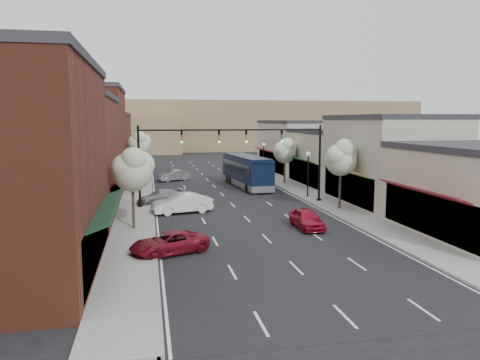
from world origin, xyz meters
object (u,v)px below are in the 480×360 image
signal_mast_right (295,152)px  tree_right_near (342,157)px  lamp_post_far (264,154)px  tree_right_far (285,150)px  parked_car_b (182,203)px  parked_car_c (161,197)px  tree_left_far (139,144)px  signal_mast_left (167,154)px  red_hatchback (307,219)px  parked_car_a (169,243)px  tree_left_near (133,169)px  coach_bus (246,171)px  lamp_post_near (308,167)px  parked_car_e (174,175)px

signal_mast_right → tree_right_near: (2.73, -4.05, -0.17)m
lamp_post_far → signal_mast_right: bearing=-96.2°
signal_mast_right → tree_right_far: bearing=77.1°
tree_right_near → parked_car_b: tree_right_near is taller
parked_car_c → tree_left_far: bearing=163.2°
signal_mast_left → red_hatchback: size_ratio=2.04×
signal_mast_right → parked_car_a: size_ratio=1.85×
signal_mast_left → lamp_post_far: 24.14m
tree_left_near → parked_car_b: bearing=56.0°
parked_car_b → signal_mast_left: bearing=-173.4°
tree_left_far → tree_left_near: bearing=-90.0°
tree_right_far → coach_bus: (-4.87, -1.27, -2.16)m
signal_mast_right → tree_left_far: signal_mast_right is taller
red_hatchback → parked_car_c: red_hatchback is taller
signal_mast_left → lamp_post_far: bearing=56.1°
tree_right_near → tree_right_far: size_ratio=1.10×
signal_mast_right → parked_car_b: signal_mast_right is taller
parked_car_b → parked_car_a: bearing=-20.3°
parked_car_c → tree_right_near: bearing=44.2°
signal_mast_right → red_hatchback: signal_mast_right is taller
lamp_post_near → parked_car_c: bearing=-177.0°
parked_car_c → parked_car_e: size_ratio=1.05×
signal_mast_left → parked_car_a: 14.74m
tree_right_far → parked_car_b: tree_right_far is taller
signal_mast_right → parked_car_b: size_ratio=1.70×
tree_right_near → tree_right_far: (0.00, 16.00, -0.46)m
signal_mast_left → tree_right_far: bearing=40.5°
tree_right_far → parked_car_a: bearing=-119.1°
lamp_post_far → parked_car_a: 37.01m
parked_car_c → parked_car_b: bearing=-5.1°
lamp_post_far → red_hatchback: 30.19m
tree_right_far → coach_bus: size_ratio=0.47×
parked_car_c → parked_car_e: bearing=148.7°
signal_mast_right → lamp_post_near: bearing=48.9°
signal_mast_right → tree_left_far: size_ratio=1.34×
lamp_post_near → coach_bus: (-4.32, 8.17, -1.18)m
signal_mast_left → tree_left_far: size_ratio=1.34×
parked_car_c → tree_left_near: bearing=-35.8°
red_hatchback → parked_car_c: (-9.62, 11.55, -0.05)m
signal_mast_left → parked_car_c: signal_mast_left is taller
lamp_post_near → red_hatchback: bearing=-109.6°
tree_right_near → parked_car_e: bearing=120.3°
lamp_post_far → coach_bus: bearing=-114.8°
parked_car_e → coach_bus: bearing=22.6°
tree_right_far → tree_left_far: size_ratio=0.89×
lamp_post_far → coach_bus: (-4.32, -9.33, -1.18)m
signal_mast_right → tree_left_near: size_ratio=1.44×
parked_car_b → lamp_post_near: bearing=100.1°
tree_left_far → lamp_post_far: size_ratio=1.38×
tree_right_near → parked_car_e: 25.18m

